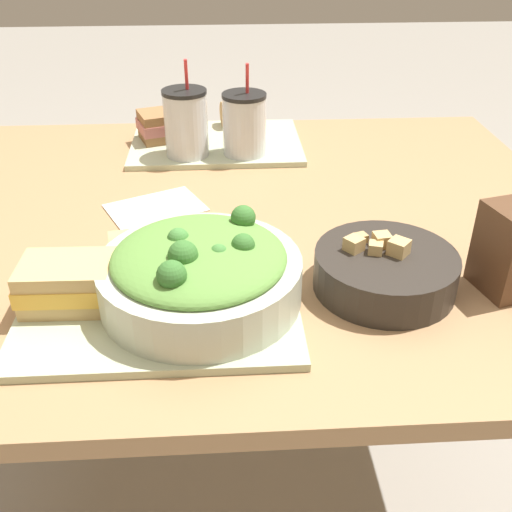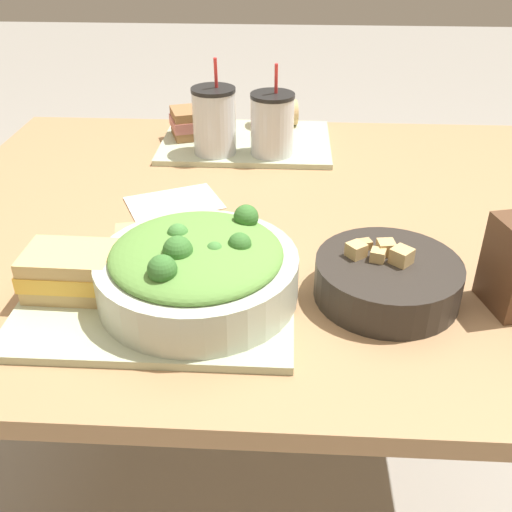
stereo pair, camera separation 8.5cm
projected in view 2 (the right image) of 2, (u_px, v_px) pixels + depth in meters
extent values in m
plane|color=gray|center=(260.00, 486.00, 1.48)|extent=(12.00, 12.00, 0.00)
cube|color=#A37A51|center=(261.00, 221.00, 1.09)|extent=(1.23, 1.03, 0.03)
cylinder|color=#A37A51|center=(74.00, 259.00, 1.70)|extent=(0.06, 0.06, 0.73)
cylinder|color=#A37A51|center=(469.00, 270.00, 1.65)|extent=(0.06, 0.06, 0.73)
cube|color=#B2BC99|center=(158.00, 300.00, 0.85)|extent=(0.38, 0.28, 0.01)
cube|color=#B2BC99|center=(246.00, 142.00, 1.38)|extent=(0.38, 0.28, 0.01)
cylinder|color=beige|center=(198.00, 276.00, 0.83)|extent=(0.28, 0.28, 0.06)
ellipsoid|color=#5B8E3D|center=(196.00, 254.00, 0.81)|extent=(0.24, 0.24, 0.04)
sphere|color=#427F38|center=(214.00, 251.00, 0.79)|extent=(0.02, 0.02, 0.02)
sphere|color=#427F38|center=(178.00, 234.00, 0.82)|extent=(0.03, 0.03, 0.03)
sphere|color=#38702D|center=(178.00, 251.00, 0.77)|extent=(0.04, 0.04, 0.04)
sphere|color=#38702D|center=(240.00, 244.00, 0.80)|extent=(0.03, 0.03, 0.03)
sphere|color=#38702D|center=(162.00, 270.00, 0.74)|extent=(0.04, 0.04, 0.04)
sphere|color=#38702D|center=(246.00, 217.00, 0.86)|extent=(0.04, 0.04, 0.04)
cube|color=beige|center=(188.00, 243.00, 0.82)|extent=(0.07, 0.07, 0.01)
cube|color=beige|center=(236.00, 238.00, 0.83)|extent=(0.07, 0.06, 0.01)
cube|color=beige|center=(151.00, 240.00, 0.83)|extent=(0.04, 0.06, 0.01)
cylinder|color=#2D2823|center=(387.00, 279.00, 0.85)|extent=(0.21, 0.21, 0.06)
cylinder|color=#4C2814|center=(389.00, 266.00, 0.84)|extent=(0.19, 0.19, 0.01)
cube|color=tan|center=(378.00, 256.00, 0.84)|extent=(0.02, 0.02, 0.02)
cube|color=tan|center=(386.00, 249.00, 0.85)|extent=(0.03, 0.03, 0.02)
cube|color=tan|center=(402.00, 257.00, 0.83)|extent=(0.04, 0.04, 0.03)
cube|color=tan|center=(365.00, 245.00, 0.87)|extent=(0.02, 0.02, 0.02)
cube|color=tan|center=(356.00, 251.00, 0.84)|extent=(0.03, 0.03, 0.02)
cube|color=tan|center=(356.00, 248.00, 0.86)|extent=(0.02, 0.02, 0.02)
cube|color=tan|center=(74.00, 284.00, 0.85)|extent=(0.13, 0.09, 0.02)
cube|color=#EFB742|center=(71.00, 271.00, 0.84)|extent=(0.13, 0.09, 0.02)
cube|color=tan|center=(69.00, 258.00, 0.83)|extent=(0.13, 0.09, 0.02)
cylinder|color=tan|center=(154.00, 240.00, 0.92)|extent=(0.12, 0.08, 0.06)
cylinder|color=beige|center=(187.00, 238.00, 0.92)|extent=(0.02, 0.06, 0.06)
cube|color=olive|center=(201.00, 131.00, 1.40)|extent=(0.15, 0.12, 0.02)
cube|color=#C1706B|center=(201.00, 122.00, 1.38)|extent=(0.15, 0.13, 0.02)
cube|color=olive|center=(200.00, 112.00, 1.37)|extent=(0.15, 0.12, 0.02)
cylinder|color=tan|center=(276.00, 113.00, 1.44)|extent=(0.11, 0.08, 0.06)
cylinder|color=beige|center=(295.00, 112.00, 1.45)|extent=(0.02, 0.06, 0.06)
cylinder|color=silver|center=(214.00, 123.00, 1.27)|extent=(0.09, 0.09, 0.13)
cylinder|color=black|center=(214.00, 126.00, 1.28)|extent=(0.08, 0.08, 0.11)
cylinder|color=black|center=(213.00, 90.00, 1.24)|extent=(0.09, 0.09, 0.01)
cylinder|color=red|center=(216.00, 75.00, 1.22)|extent=(0.01, 0.02, 0.07)
cylinder|color=silver|center=(272.00, 126.00, 1.27)|extent=(0.09, 0.09, 0.12)
cylinder|color=maroon|center=(272.00, 129.00, 1.27)|extent=(0.08, 0.08, 0.10)
cylinder|color=black|center=(273.00, 95.00, 1.24)|extent=(0.09, 0.09, 0.01)
cylinder|color=red|center=(276.00, 80.00, 1.22)|extent=(0.01, 0.02, 0.07)
cube|color=silver|center=(174.00, 203.00, 1.12)|extent=(0.20, 0.18, 0.00)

